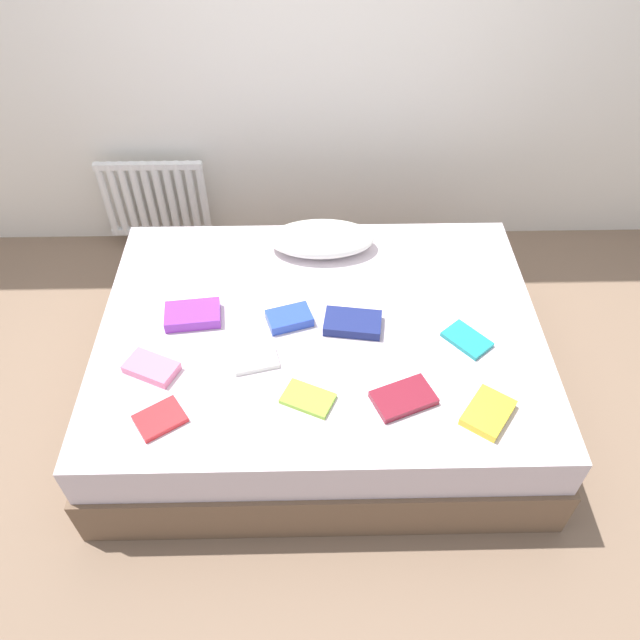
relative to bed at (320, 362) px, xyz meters
The scene contains 15 objects.
ground_plane 0.25m from the bed, ahead, with size 8.00×8.00×0.00m, color #7F6651.
back_wall 1.78m from the bed, 90.00° to the left, with size 6.00×0.10×2.80m, color silver.
bed is the anchor object (origin of this frame).
radiator 1.54m from the bed, 128.66° to the left, with size 0.62×0.04×0.50m.
pillow 0.62m from the bed, 88.19° to the left, with size 0.53×0.28×0.13m, color white.
textbook_purple 0.64m from the bed, behind, with size 0.24×0.15×0.05m, color purple.
textbook_teal 0.69m from the bed, ahead, with size 0.20×0.13×0.02m, color teal.
textbook_white 0.44m from the bed, 143.41° to the right, with size 0.19×0.12×0.02m, color white.
textbook_maroon 0.59m from the bed, 52.68° to the right, with size 0.24×0.15×0.03m, color maroon.
textbook_navy 0.31m from the bed, ahead, with size 0.25×0.15×0.05m, color navy.
textbook_lime 0.49m from the bed, 97.89° to the right, with size 0.20×0.13×0.02m, color #8CC638.
textbook_blue 0.31m from the bed, behind, with size 0.19×0.12×0.05m, color #2847B7.
textbook_red 0.85m from the bed, 141.55° to the right, with size 0.18×0.14×0.02m, color red.
textbook_yellow 0.86m from the bed, 37.99° to the right, with size 0.21×0.15×0.04m, color yellow.
textbook_pink 0.79m from the bed, 160.46° to the right, with size 0.21×0.12×0.04m, color pink.
Camera 1 is at (-0.04, -1.89, 2.48)m, focal length 34.56 mm.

